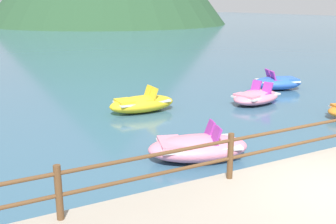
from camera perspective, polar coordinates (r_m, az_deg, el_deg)
The scene contains 6 objects.
ground_plane at distance 45.04m, azimuth -20.05°, elevation 9.53°, with size 200.00×200.00×0.00m, color #38607A.
dock_railing at distance 9.13m, azimuth 17.54°, elevation -3.62°, with size 23.92×0.12×0.95m.
pedal_boat_1 at distance 10.12m, azimuth 4.26°, elevation -5.03°, with size 2.85×2.07×0.91m.
pedal_boat_2 at distance 16.04m, azimuth 12.44°, elevation 2.13°, with size 2.58×1.88×0.84m.
pedal_boat_3 at distance 18.94m, azimuth 15.37°, elevation 4.08°, with size 2.56×1.93×0.91m.
pedal_boat_5 at distance 14.46m, azimuth -3.78°, elevation 1.22°, with size 2.47×1.11×0.91m.
Camera 1 is at (-6.28, -4.44, 3.82)m, focal length 42.65 mm.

